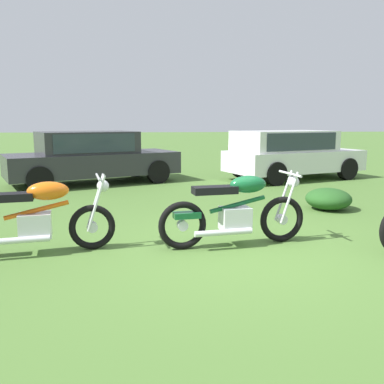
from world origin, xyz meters
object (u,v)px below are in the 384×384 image
(car_white, at_px, (289,151))
(motorcycle_orange, at_px, (35,218))
(motorcycle_green, at_px, (236,211))
(car_charcoal, at_px, (91,155))
(shrub_low, at_px, (328,199))

(car_white, bearing_deg, motorcycle_orange, -150.63)
(motorcycle_green, relative_size, car_charcoal, 0.43)
(shrub_low, bearing_deg, motorcycle_green, -136.23)
(motorcycle_green, height_order, car_charcoal, car_charcoal)
(motorcycle_green, bearing_deg, car_charcoal, 105.73)
(motorcycle_orange, height_order, motorcycle_green, same)
(motorcycle_orange, relative_size, shrub_low, 2.29)
(motorcycle_orange, xyz_separation_m, car_charcoal, (-0.16, 6.27, 0.32))
(motorcycle_green, height_order, car_white, car_white)
(car_white, height_order, shrub_low, car_white)
(car_white, xyz_separation_m, shrub_low, (-0.61, -4.27, -0.62))
(shrub_low, bearing_deg, car_charcoal, 142.20)
(motorcycle_green, distance_m, shrub_low, 3.18)
(car_charcoal, bearing_deg, motorcycle_orange, -112.48)
(car_charcoal, bearing_deg, shrub_low, -61.70)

